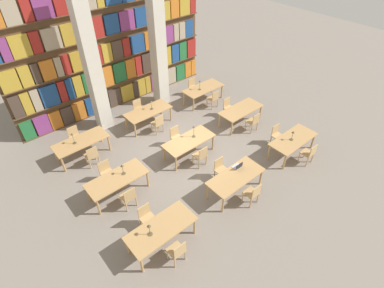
{
  "coord_description": "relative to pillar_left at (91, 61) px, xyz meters",
  "views": [
    {
      "loc": [
        -5.56,
        -6.75,
        7.82
      ],
      "look_at": [
        0.0,
        -0.26,
        0.66
      ],
      "focal_mm": 28.0,
      "sensor_mm": 36.0,
      "label": 1
    }
  ],
  "objects": [
    {
      "name": "bookshelf_bank",
      "position": [
        1.54,
        1.16,
        -0.38
      ],
      "size": [
        9.36,
        0.35,
        5.5
      ],
      "color": "brown",
      "rests_on": "ground_plane"
    },
    {
      "name": "chair_3",
      "position": [
        1.56,
        -5.58,
        -2.52
      ],
      "size": [
        0.42,
        0.4,
        0.88
      ],
      "rotation": [
        0.0,
        0.0,
        3.14
      ],
      "color": "tan",
      "rests_on": "ground_plane"
    },
    {
      "name": "chair_15",
      "position": [
        1.48,
        -0.5,
        -2.52
      ],
      "size": [
        0.42,
        0.4,
        0.88
      ],
      "rotation": [
        0.0,
        0.0,
        3.14
      ],
      "color": "tan",
      "rests_on": "ground_plane"
    },
    {
      "name": "desk_lamp_4",
      "position": [
        -1.78,
        -1.27,
        -1.95
      ],
      "size": [
        0.14,
        0.14,
        0.47
      ],
      "color": "brown",
      "rests_on": "reading_table_6"
    },
    {
      "name": "laptop",
      "position": [
        1.86,
        -6.06,
        -2.23
      ],
      "size": [
        0.32,
        0.22,
        0.21
      ],
      "rotation": [
        0.0,
        0.0,
        3.14
      ],
      "color": "silver",
      "rests_on": "reading_table_1"
    },
    {
      "name": "ground_plane",
      "position": [
        1.54,
        -3.81,
        -3.0
      ],
      "size": [
        40.0,
        40.0,
        0.0
      ],
      "primitive_type": "plane",
      "color": "gray"
    },
    {
      "name": "chair_7",
      "position": [
        -1.53,
        -3.13,
        -2.52
      ],
      "size": [
        0.42,
        0.4,
        0.88
      ],
      "rotation": [
        0.0,
        0.0,
        3.14
      ],
      "color": "tan",
      "rests_on": "ground_plane"
    },
    {
      "name": "chair_13",
      "position": [
        -1.53,
        -0.56,
        -2.52
      ],
      "size": [
        0.42,
        0.4,
        0.88
      ],
      "rotation": [
        0.0,
        0.0,
        3.14
      ],
      "color": "tan",
      "rests_on": "ground_plane"
    },
    {
      "name": "reading_table_5",
      "position": [
        4.61,
        -3.73,
        -2.35
      ],
      "size": [
        2.0,
        0.88,
        0.73
      ],
      "color": "tan",
      "rests_on": "ground_plane"
    },
    {
      "name": "desk_lamp_3",
      "position": [
        1.82,
        -3.84,
        -1.93
      ],
      "size": [
        0.14,
        0.14,
        0.5
      ],
      "color": "brown",
      "rests_on": "reading_table_4"
    },
    {
      "name": "reading_table_7",
      "position": [
        1.5,
        -1.22,
        -2.35
      ],
      "size": [
        2.0,
        0.88,
        0.73
      ],
      "color": "tan",
      "rests_on": "ground_plane"
    },
    {
      "name": "reading_table_2",
      "position": [
        4.6,
        -6.39,
        -2.35
      ],
      "size": [
        2.0,
        0.88,
        0.73
      ],
      "color": "tan",
      "rests_on": "ground_plane"
    },
    {
      "name": "chair_0",
      "position": [
        -1.53,
        -7.05,
        -2.52
      ],
      "size": [
        0.42,
        0.4,
        0.88
      ],
      "color": "tan",
      "rests_on": "ground_plane"
    },
    {
      "name": "reading_table_1",
      "position": [
        1.51,
        -6.31,
        -2.35
      ],
      "size": [
        2.0,
        0.88,
        0.73
      ],
      "color": "tan",
      "rests_on": "ground_plane"
    },
    {
      "name": "chair_5",
      "position": [
        4.62,
        -5.66,
        -2.52
      ],
      "size": [
        0.42,
        0.4,
        0.88
      ],
      "rotation": [
        0.0,
        0.0,
        3.14
      ],
      "color": "tan",
      "rests_on": "ground_plane"
    },
    {
      "name": "chair_16",
      "position": [
        4.6,
        -2.04,
        -2.52
      ],
      "size": [
        0.42,
        0.4,
        0.88
      ],
      "color": "tan",
      "rests_on": "ground_plane"
    },
    {
      "name": "desk_lamp_6",
      "position": [
        4.37,
        -1.32,
        -1.95
      ],
      "size": [
        0.14,
        0.14,
        0.48
      ],
      "color": "brown",
      "rests_on": "reading_table_8"
    },
    {
      "name": "chair_8",
      "position": [
        1.51,
        -4.61,
        -2.52
      ],
      "size": [
        0.42,
        0.4,
        0.88
      ],
      "color": "tan",
      "rests_on": "ground_plane"
    },
    {
      "name": "chair_1",
      "position": [
        -1.53,
        -5.6,
        -2.52
      ],
      "size": [
        0.42,
        0.4,
        0.88
      ],
      "rotation": [
        0.0,
        0.0,
        3.14
      ],
      "color": "tan",
      "rests_on": "ground_plane"
    },
    {
      "name": "reading_table_3",
      "position": [
        -1.5,
        -3.85,
        -2.35
      ],
      "size": [
        2.0,
        0.88,
        0.73
      ],
      "color": "tan",
      "rests_on": "ground_plane"
    },
    {
      "name": "reading_table_4",
      "position": [
        1.55,
        -3.88,
        -2.35
      ],
      "size": [
        2.0,
        0.88,
        0.73
      ],
      "color": "tan",
      "rests_on": "ground_plane"
    },
    {
      "name": "chair_11",
      "position": [
        4.6,
        -3.01,
        -2.52
      ],
      "size": [
        0.42,
        0.4,
        0.88
      ],
      "rotation": [
        0.0,
        0.0,
        3.14
      ],
      "color": "tan",
      "rests_on": "ground_plane"
    },
    {
      "name": "chair_12",
      "position": [
        -1.53,
        -2.01,
        -2.52
      ],
      "size": [
        0.42,
        0.4,
        0.88
      ],
      "color": "tan",
      "rests_on": "ground_plane"
    },
    {
      "name": "pillar_center",
      "position": [
        3.08,
        0.0,
        0.0
      ],
      "size": [
        0.55,
        0.55,
        6.0
      ],
      "color": "beige",
      "rests_on": "ground_plane"
    },
    {
      "name": "chair_10",
      "position": [
        4.6,
        -4.46,
        -2.52
      ],
      "size": [
        0.42,
        0.4,
        0.88
      ],
      "color": "tan",
      "rests_on": "ground_plane"
    },
    {
      "name": "desk_lamp_0",
      "position": [
        -1.86,
        -6.29,
        -1.98
      ],
      "size": [
        0.14,
        0.14,
        0.43
      ],
      "color": "brown",
      "rests_on": "reading_table_0"
    },
    {
      "name": "reading_table_8",
      "position": [
        4.61,
        -1.31,
        -2.35
      ],
      "size": [
        2.0,
        0.88,
        0.73
      ],
      "color": "tan",
      "rests_on": "ground_plane"
    },
    {
      "name": "chair_9",
      "position": [
        1.51,
        -3.16,
        -2.52
      ],
      "size": [
        0.42,
        0.4,
        0.88
      ],
      "rotation": [
        0.0,
        0.0,
        3.14
      ],
      "color": "tan",
      "rests_on": "ground_plane"
    },
    {
      "name": "desk_lamp_1",
      "position": [
        4.49,
        -6.37,
        -2.01
      ],
      "size": [
        0.14,
        0.14,
        0.39
      ],
      "color": "brown",
      "rests_on": "reading_table_2"
    },
    {
      "name": "chair_6",
      "position": [
        -1.53,
        -4.58,
        -2.52
      ],
      "size": [
        0.42,
        0.4,
        0.88
      ],
      "color": "tan",
      "rests_on": "ground_plane"
    },
    {
      "name": "reading_table_0",
      "position": [
        -1.52,
        -6.32,
        -2.35
      ],
      "size": [
        2.0,
        0.88,
        0.73
      ],
      "color": "tan",
      "rests_on": "ground_plane"
    },
    {
      "name": "pillar_left",
      "position": [
        0.0,
        0.0,
        0.0
      ],
      "size": [
        0.55,
        0.55,
        6.0
      ],
      "color": "beige",
      "rests_on": "ground_plane"
    },
    {
      "name": "desk_lamp_5",
      "position": [
        1.69,
        -1.23,
        -1.99
      ],
      "size": [
        0.14,
        0.14,
        0.42
      ],
      "color": "brown",
      "rests_on": "reading_table_7"
    },
    {
      "name": "chair_17",
      "position": [
        4.6,
        -0.59,
        -2.52
      ],
      "size": [
        0.42,
        0.4,
        0.88
      ],
      "rotation": [
        0.0,
        0.0,
        3.14
      ],
      "color": "tan",
      "rests_on": "ground_plane"
    },
    {
      "name": "chair_14",
      "position": [
        1.48,
        -1.95,
        -2.52
      ],
      "size": [
        0.42,
        0.4,
        0.88
      ],
      "color": "tan",
      "rests_on": "ground_plane"
    },
    {
      "name": "chair_2",
      "position": [
        1.56,
        -7.03,
        -2.52
      ],
      "size": [
        0.42,
        0.4,
        0.88
      ],
      "color": "tan",
      "rests_on": "ground_plane"
    },
    {
      "name": "reading_table_6",
      "position": [
        -1.57,
        -1.28,
        -2.35
      ],
      "size": [
        2.0,
        0.88,
        0.73
      ],
      "color": "tan",
      "rests_on": "ground_plane"
    },
    {
      "name": "chair_4",
      "position": [
        4.62,
        -7.11,
        -2.52
      ],
      "size": [
        0.42,
        0.4,
        0.88
      ],
      "color": "tan",
      "rests_on": "ground_plane"
    },
    {
      "name": "desk_lamp_2",
      "position": [
        -1.22,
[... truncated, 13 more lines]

